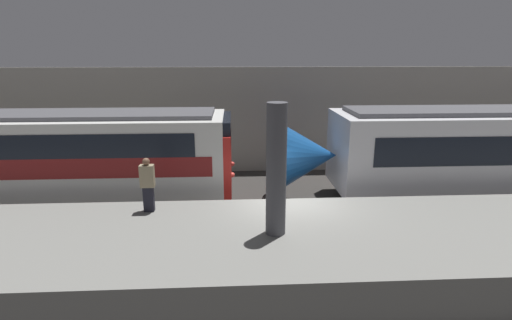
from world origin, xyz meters
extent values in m
plane|color=#33302D|center=(0.00, 0.00, 0.00)|extent=(120.00, 120.00, 0.00)
cube|color=slate|center=(0.00, -2.30, 0.56)|extent=(40.00, 4.61, 1.12)
cube|color=#9E998E|center=(0.00, 6.77, 2.40)|extent=(50.00, 0.15, 4.79)
cylinder|color=#47474C|center=(-0.64, -2.34, 2.73)|extent=(0.49, 0.49, 3.22)
cone|color=#195199|center=(0.97, 2.50, 1.81)|extent=(2.20, 2.60, 2.60)
sphere|color=#F2EFCC|center=(0.02, 2.50, 1.40)|extent=(0.20, 0.20, 0.20)
cube|color=red|center=(-1.86, 2.50, 1.73)|extent=(0.25, 3.00, 2.19)
cube|color=black|center=(-1.86, 2.50, 2.82)|extent=(0.25, 2.70, 0.87)
sphere|color=#EA4C42|center=(-1.70, 1.81, 1.34)|extent=(0.18, 0.18, 0.18)
sphere|color=#EA4C42|center=(-1.70, 3.19, 1.34)|extent=(0.18, 0.18, 0.18)
cube|color=black|center=(-4.02, -0.74, 1.48)|extent=(0.28, 0.20, 0.72)
cube|color=gray|center=(-4.02, -0.74, 2.15)|extent=(0.38, 0.24, 0.62)
sphere|color=brown|center=(-4.02, -0.74, 2.56)|extent=(0.20, 0.20, 0.20)
camera|label=1|loc=(-1.62, -11.33, 5.44)|focal=28.00mm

